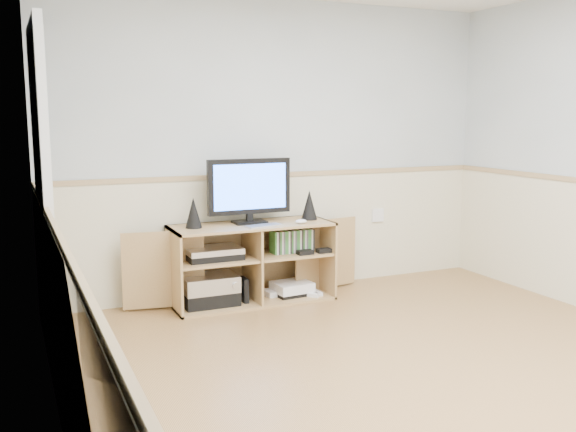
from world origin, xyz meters
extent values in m
cube|color=#B1874E|center=(0.00, 0.00, -0.01)|extent=(4.00, 4.50, 0.02)
cube|color=silver|center=(-2.01, 0.00, 1.25)|extent=(0.02, 4.50, 2.50)
cube|color=silver|center=(0.00, 2.26, 1.25)|extent=(4.00, 0.02, 2.50)
cube|color=beige|center=(0.00, 2.24, 0.50)|extent=(4.00, 0.01, 1.00)
cube|color=tan|center=(0.00, 2.23, 1.02)|extent=(4.00, 0.02, 0.04)
cube|color=white|center=(-1.98, 1.30, 1.00)|extent=(0.03, 0.82, 2.00)
cube|color=tan|center=(-0.36, 1.97, 0.01)|extent=(1.33, 0.50, 0.02)
cube|color=tan|center=(-0.36, 1.97, 0.64)|extent=(1.33, 0.50, 0.02)
cube|color=tan|center=(-1.01, 1.97, 0.33)|extent=(0.02, 0.50, 0.65)
cube|color=tan|center=(0.30, 1.97, 0.33)|extent=(0.02, 0.50, 0.65)
cube|color=tan|center=(-0.36, 2.21, 0.33)|extent=(1.33, 0.02, 0.65)
cube|color=tan|center=(-0.36, 1.97, 0.33)|extent=(0.02, 0.48, 0.61)
cube|color=tan|center=(-0.69, 1.97, 0.38)|extent=(0.63, 0.46, 0.02)
cube|color=tan|center=(-0.03, 1.97, 0.38)|extent=(0.63, 0.46, 0.02)
cube|color=tan|center=(-1.08, 2.04, 0.33)|extent=(0.64, 0.13, 0.61)
cube|color=tan|center=(0.36, 2.04, 0.33)|extent=(0.64, 0.13, 0.61)
cube|color=black|center=(-0.36, 2.02, 0.66)|extent=(0.26, 0.18, 0.02)
cube|color=black|center=(-0.36, 2.02, 0.70)|extent=(0.05, 0.04, 0.06)
cube|color=black|center=(-0.36, 2.02, 0.96)|extent=(0.70, 0.05, 0.45)
cube|color=#306BFE|center=(-0.36, 1.99, 0.96)|extent=(0.62, 0.01, 0.37)
cone|color=black|center=(-0.84, 1.99, 0.77)|extent=(0.13, 0.13, 0.24)
cone|color=black|center=(0.17, 1.99, 0.78)|extent=(0.14, 0.14, 0.25)
cube|color=silver|center=(-0.31, 1.83, 0.66)|extent=(0.32, 0.17, 0.01)
ellipsoid|color=white|center=(0.02, 1.83, 0.67)|extent=(0.10, 0.07, 0.04)
cube|color=black|center=(-0.73, 1.97, 0.07)|extent=(0.44, 0.32, 0.11)
cube|color=silver|center=(-0.73, 1.97, 0.20)|extent=(0.44, 0.32, 0.13)
cube|color=black|center=(-0.69, 1.97, 0.42)|extent=(0.44, 0.30, 0.05)
cube|color=silver|center=(-0.69, 1.97, 0.46)|extent=(0.44, 0.30, 0.05)
cube|color=black|center=(-0.45, 1.92, 0.12)|extent=(0.04, 0.14, 0.20)
cube|color=white|center=(-0.13, 2.00, 0.04)|extent=(0.22, 0.18, 0.05)
cube|color=black|center=(-0.01, 1.95, 0.04)|extent=(0.32, 0.27, 0.03)
cube|color=white|center=(-0.01, 1.95, 0.09)|extent=(0.33, 0.29, 0.08)
cube|color=white|center=(0.19, 1.87, 0.04)|extent=(0.04, 0.14, 0.03)
cube|color=white|center=(0.17, 2.03, 0.04)|extent=(0.09, 0.15, 0.03)
cube|color=#3F8C3F|center=(-0.01, 1.95, 0.48)|extent=(0.36, 0.14, 0.19)
cube|color=white|center=(1.00, 2.23, 0.60)|extent=(0.12, 0.03, 0.12)
camera|label=1|loc=(-2.18, -2.86, 1.53)|focal=40.00mm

